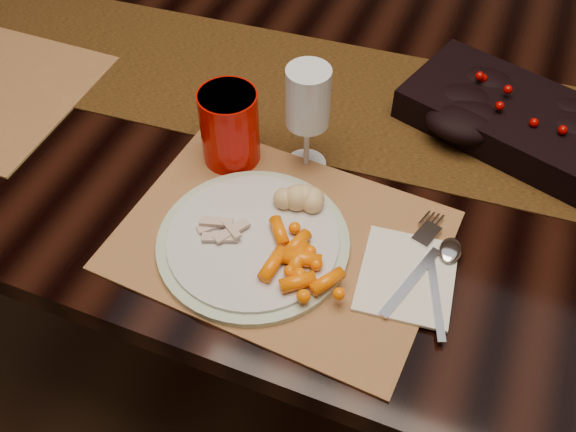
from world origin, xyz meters
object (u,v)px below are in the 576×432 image
at_px(centerpiece, 520,116).
at_px(red_cup, 230,127).
at_px(wine_glass, 307,121).
at_px(dining_table, 351,251).
at_px(napkin, 407,276).
at_px(baby_carrots, 301,259).
at_px(turkey_shreds, 220,230).
at_px(mashed_potatoes, 302,191).
at_px(placemat_main, 281,240).
at_px(dinner_plate, 253,241).

relative_size(centerpiece, red_cup, 2.95).
xyz_separation_m(red_cup, wine_glass, (0.11, 0.03, 0.02)).
xyz_separation_m(dining_table, napkin, (0.15, -0.30, 0.38)).
distance_m(baby_carrots, turkey_shreds, 0.12).
height_order(mashed_potatoes, napkin, mashed_potatoes).
bearing_deg(placemat_main, turkey_shreds, -152.08).
bearing_deg(dining_table, napkin, -64.08).
bearing_deg(mashed_potatoes, wine_glass, 106.52).
height_order(centerpiece, wine_glass, wine_glass).
bearing_deg(wine_glass, red_cup, -165.10).
xyz_separation_m(dining_table, dinner_plate, (-0.06, -0.32, 0.39)).
relative_size(baby_carrots, napkin, 0.82).
bearing_deg(napkin, dinner_plate, -179.42).
bearing_deg(placemat_main, red_cup, 140.71).
xyz_separation_m(mashed_potatoes, wine_glass, (-0.03, 0.09, 0.05)).
height_order(placemat_main, red_cup, red_cup).
distance_m(dining_table, turkey_shreds, 0.53).
height_order(dinner_plate, wine_glass, wine_glass).
distance_m(dining_table, napkin, 0.51).
bearing_deg(mashed_potatoes, turkey_shreds, -129.84).
distance_m(placemat_main, napkin, 0.18).
height_order(dinner_plate, napkin, dinner_plate).
relative_size(dining_table, dinner_plate, 6.87).
xyz_separation_m(dining_table, red_cup, (-0.16, -0.18, 0.44)).
height_order(dinner_plate, red_cup, red_cup).
height_order(dinner_plate, mashed_potatoes, mashed_potatoes).
distance_m(placemat_main, baby_carrots, 0.07).
distance_m(dining_table, red_cup, 0.50).
bearing_deg(red_cup, napkin, -21.44).
xyz_separation_m(napkin, wine_glass, (-0.20, 0.15, 0.08)).
distance_m(centerpiece, baby_carrots, 0.44).
relative_size(turkey_shreds, red_cup, 0.56).
height_order(mashed_potatoes, wine_glass, wine_glass).
bearing_deg(centerpiece, placemat_main, -128.09).
height_order(turkey_shreds, wine_glass, wine_glass).
bearing_deg(dinner_plate, placemat_main, 36.29).
height_order(baby_carrots, wine_glass, wine_glass).
relative_size(dining_table, placemat_main, 4.19).
bearing_deg(dinner_plate, mashed_potatoes, 66.71).
relative_size(napkin, wine_glass, 0.80).
xyz_separation_m(dining_table, placemat_main, (-0.03, -0.30, 0.38)).
height_order(dining_table, baby_carrots, baby_carrots).
relative_size(placemat_main, baby_carrots, 3.74).
distance_m(centerpiece, wine_glass, 0.34).
bearing_deg(dining_table, red_cup, -132.17).
relative_size(dinner_plate, red_cup, 2.20).
bearing_deg(baby_carrots, mashed_potatoes, 110.81).
relative_size(dinner_plate, wine_glass, 1.50).
relative_size(dining_table, napkin, 12.83).
bearing_deg(napkin, wine_glass, 136.62).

